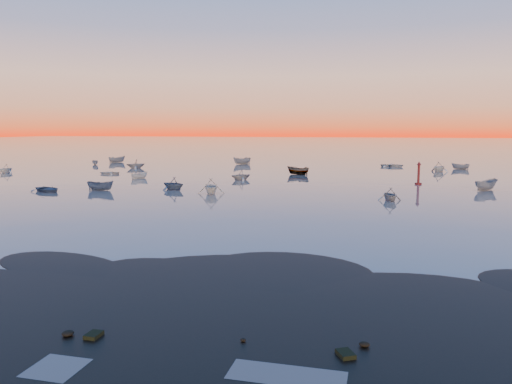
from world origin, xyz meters
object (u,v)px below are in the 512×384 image
(boat_near_center, at_px, (101,190))
(boat_near_left, at_px, (48,192))
(boat_near_right, at_px, (390,201))
(channel_marker, at_px, (419,175))

(boat_near_center, bearing_deg, boat_near_left, 112.26)
(boat_near_left, bearing_deg, boat_near_center, -36.68)
(boat_near_left, height_order, boat_near_right, boat_near_right)
(boat_near_center, distance_m, boat_near_right, 37.00)
(boat_near_right, xyz_separation_m, channel_marker, (4.18, 17.77, 1.37))
(boat_near_left, xyz_separation_m, channel_marker, (46.99, 20.56, 1.37))
(boat_near_center, relative_size, channel_marker, 1.07)
(boat_near_right, bearing_deg, channel_marker, -120.73)
(channel_marker, bearing_deg, boat_near_right, -103.25)
(boat_near_left, xyz_separation_m, boat_near_right, (42.81, 2.79, 0.00))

